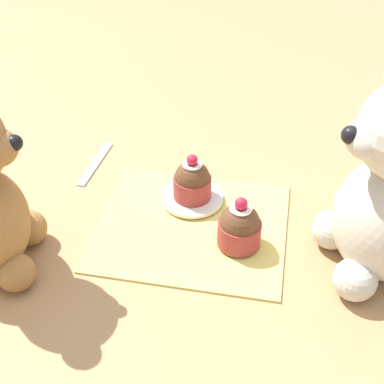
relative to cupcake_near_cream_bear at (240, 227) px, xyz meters
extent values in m
plane|color=tan|center=(-0.02, -0.06, -0.03)|extent=(4.00, 4.00, 0.00)
cube|color=#E0D166|center=(-0.02, -0.06, -0.03)|extent=(0.21, 0.24, 0.01)
ellipsoid|color=beige|center=(0.01, 0.12, 0.15)|extent=(0.06, 0.06, 0.04)
sphere|color=black|center=(0.02, 0.10, 0.15)|extent=(0.02, 0.02, 0.02)
sphere|color=beige|center=(-0.02, 0.11, -0.01)|extent=(0.05, 0.05, 0.05)
sphere|color=beige|center=(0.05, 0.13, -0.01)|extent=(0.05, 0.05, 0.05)
sphere|color=black|center=(0.07, -0.22, 0.13)|extent=(0.02, 0.02, 0.02)
sphere|color=#A3703D|center=(0.11, -0.23, -0.01)|extent=(0.04, 0.04, 0.04)
sphere|color=#A3703D|center=(0.04, -0.25, -0.01)|extent=(0.04, 0.04, 0.04)
cylinder|color=#993333|center=(0.00, 0.00, -0.01)|extent=(0.05, 0.05, 0.03)
sphere|color=brown|center=(0.00, 0.00, 0.01)|extent=(0.05, 0.05, 0.05)
cylinder|color=white|center=(0.00, 0.00, 0.03)|extent=(0.03, 0.03, 0.00)
sphere|color=red|center=(0.00, 0.00, 0.04)|extent=(0.02, 0.02, 0.02)
cylinder|color=white|center=(-0.07, -0.07, -0.02)|extent=(0.08, 0.08, 0.01)
cylinder|color=#993333|center=(-0.07, -0.07, -0.01)|extent=(0.05, 0.05, 0.03)
sphere|color=brown|center=(-0.07, -0.07, 0.01)|extent=(0.05, 0.05, 0.05)
cylinder|color=white|center=(-0.07, -0.07, 0.03)|extent=(0.03, 0.03, 0.00)
sphere|color=red|center=(-0.07, -0.07, 0.04)|extent=(0.01, 0.01, 0.01)
cube|color=silver|center=(-0.13, -0.23, -0.03)|extent=(0.11, 0.02, 0.01)
camera|label=1|loc=(0.47, 0.03, 0.42)|focal=50.00mm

